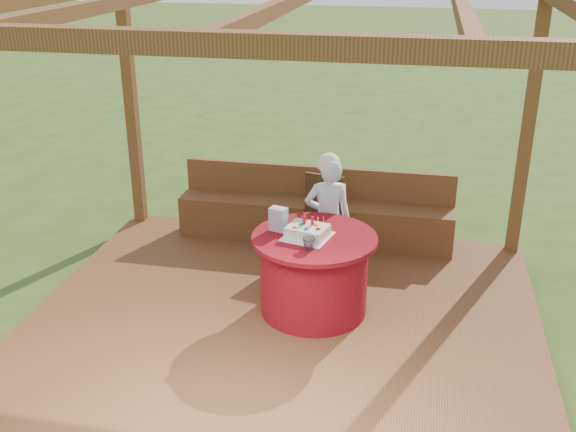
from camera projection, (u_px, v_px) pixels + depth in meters
The scene contains 10 objects.
ground at pixel (282, 329), 6.03m from camera, with size 60.00×60.00×0.00m, color #2E4A18.
deck at pixel (282, 324), 6.00m from camera, with size 4.50×4.00×0.12m, color brown.
pergola at pixel (281, 57), 5.10m from camera, with size 4.50×4.00×2.72m.
bench at pixel (315, 217), 7.43m from camera, with size 3.00×0.42×0.80m.
table at pixel (314, 273), 5.97m from camera, with size 1.10×1.10×0.73m.
chair at pixel (320, 214), 6.96m from camera, with size 0.50×0.50×0.87m.
elderly_woman at pixel (328, 216), 6.46m from camera, with size 0.52×0.41×1.28m.
birthday_cake at pixel (308, 231), 5.79m from camera, with size 0.46×0.46×0.18m.
gift_bag at pixel (278, 219), 5.90m from camera, with size 0.15×0.10×0.21m, color #E292C6.
drinking_glass at pixel (309, 244), 5.57m from camera, with size 0.11×0.11×0.10m, color white.
Camera 1 is at (1.09, -5.05, 3.26)m, focal length 42.00 mm.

